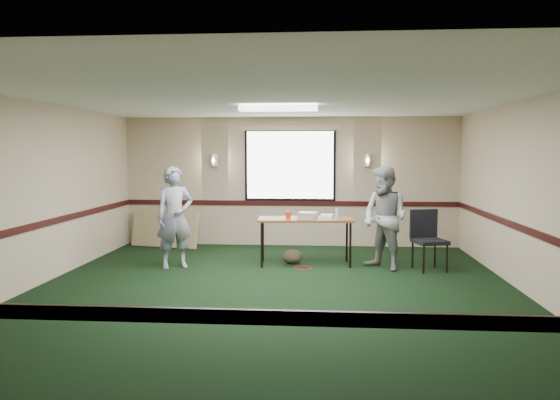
# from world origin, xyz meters

# --- Properties ---
(ground) EXTENTS (8.00, 8.00, 0.00)m
(ground) POSITION_xyz_m (0.00, 0.00, 0.00)
(ground) COLOR black
(ground) RESTS_ON ground
(room_shell) EXTENTS (8.00, 8.02, 8.00)m
(room_shell) POSITION_xyz_m (0.00, 2.12, 1.58)
(room_shell) COLOR tan
(room_shell) RESTS_ON ground
(folding_table) EXTENTS (1.68, 0.77, 0.82)m
(folding_table) POSITION_xyz_m (0.39, 2.03, 0.76)
(folding_table) COLOR brown
(folding_table) RESTS_ON ground
(projector) EXTENTS (0.37, 0.33, 0.10)m
(projector) POSITION_xyz_m (0.43, 2.04, 0.87)
(projector) COLOR #95969D
(projector) RESTS_ON folding_table
(game_console) EXTENTS (0.25, 0.21, 0.05)m
(game_console) POSITION_xyz_m (0.77, 2.16, 0.85)
(game_console) COLOR silver
(game_console) RESTS_ON folding_table
(red_cup) EXTENTS (0.08, 0.08, 0.13)m
(red_cup) POSITION_xyz_m (0.09, 1.91, 0.88)
(red_cup) COLOR red
(red_cup) RESTS_ON folding_table
(water_bottle) EXTENTS (0.06, 0.06, 0.19)m
(water_bottle) POSITION_xyz_m (0.93, 1.98, 0.91)
(water_bottle) COLOR #8EBFE9
(water_bottle) RESTS_ON folding_table
(duffel_bag) EXTENTS (0.37, 0.29, 0.25)m
(duffel_bag) POSITION_xyz_m (0.16, 2.10, 0.13)
(duffel_bag) COLOR #413B25
(duffel_bag) RESTS_ON ground
(cable_coil) EXTENTS (0.30, 0.30, 0.01)m
(cable_coil) POSITION_xyz_m (0.36, 1.72, 0.01)
(cable_coil) COLOR red
(cable_coil) RESTS_ON ground
(folded_table) EXTENTS (1.50, 0.54, 0.76)m
(folded_table) POSITION_xyz_m (-2.58, 3.60, 0.38)
(folded_table) COLOR #9E8D61
(folded_table) RESTS_ON ground
(conference_chair) EXTENTS (0.61, 0.62, 1.00)m
(conference_chair) POSITION_xyz_m (2.44, 1.81, 0.59)
(conference_chair) COLOR black
(conference_chair) RESTS_ON ground
(person_left) EXTENTS (0.75, 0.66, 1.73)m
(person_left) POSITION_xyz_m (-1.82, 1.62, 0.86)
(person_left) COLOR #455498
(person_left) RESTS_ON ground
(person_right) EXTENTS (1.06, 1.07, 1.74)m
(person_right) POSITION_xyz_m (1.73, 1.75, 0.87)
(person_right) COLOR #7A9BBE
(person_right) RESTS_ON ground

